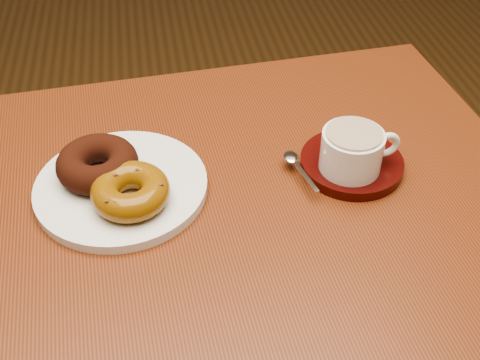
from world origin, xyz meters
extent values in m
cube|color=#652E15|center=(0.29, -0.30, 0.82)|extent=(0.94, 0.73, 0.03)
cylinder|color=#4A2A15|center=(-0.13, -0.04, 0.40)|extent=(0.05, 0.05, 0.81)
cylinder|color=#4A2A15|center=(0.67, 0.02, 0.40)|extent=(0.05, 0.05, 0.81)
cylinder|color=white|center=(0.15, -0.27, 0.85)|extent=(0.28, 0.28, 0.01)
torus|color=black|center=(0.12, -0.25, 0.87)|extent=(0.15, 0.15, 0.04)
torus|color=brown|center=(0.16, -0.32, 0.87)|extent=(0.13, 0.13, 0.04)
cube|color=#50311A|center=(0.19, -0.32, 0.89)|extent=(0.01, 0.00, 0.00)
cube|color=#50311A|center=(0.19, -0.30, 0.89)|extent=(0.01, 0.01, 0.00)
cube|color=#50311A|center=(0.19, -0.29, 0.89)|extent=(0.01, 0.01, 0.00)
cube|color=#50311A|center=(0.18, -0.29, 0.89)|extent=(0.01, 0.01, 0.00)
cube|color=#50311A|center=(0.16, -0.28, 0.89)|extent=(0.01, 0.01, 0.00)
cube|color=#50311A|center=(0.15, -0.28, 0.89)|extent=(0.01, 0.01, 0.00)
cube|color=#50311A|center=(0.14, -0.29, 0.89)|extent=(0.01, 0.01, 0.00)
cube|color=#50311A|center=(0.13, -0.30, 0.89)|extent=(0.01, 0.01, 0.00)
cube|color=#50311A|center=(0.13, -0.31, 0.89)|extent=(0.01, 0.01, 0.00)
cube|color=#50311A|center=(0.13, -0.32, 0.89)|extent=(0.01, 0.01, 0.00)
cube|color=#50311A|center=(0.13, -0.33, 0.89)|extent=(0.01, 0.01, 0.00)
cube|color=#50311A|center=(0.14, -0.34, 0.89)|extent=(0.01, 0.01, 0.00)
cube|color=#50311A|center=(0.15, -0.35, 0.89)|extent=(0.01, 0.01, 0.00)
cube|color=#50311A|center=(0.16, -0.35, 0.89)|extent=(0.01, 0.01, 0.00)
cube|color=#50311A|center=(0.18, -0.35, 0.89)|extent=(0.01, 0.01, 0.00)
cube|color=#50311A|center=(0.19, -0.34, 0.89)|extent=(0.01, 0.01, 0.00)
cube|color=#50311A|center=(0.19, -0.33, 0.89)|extent=(0.01, 0.01, 0.00)
cylinder|color=#330807|center=(0.48, -0.28, 0.85)|extent=(0.15, 0.15, 0.02)
cylinder|color=white|center=(0.47, -0.29, 0.88)|extent=(0.09, 0.09, 0.06)
cylinder|color=brown|center=(0.47, -0.29, 0.92)|extent=(0.08, 0.08, 0.00)
torus|color=white|center=(0.53, -0.29, 0.89)|extent=(0.04, 0.01, 0.04)
ellipsoid|color=silver|center=(0.39, -0.26, 0.86)|extent=(0.02, 0.03, 0.01)
cube|color=silver|center=(0.40, -0.30, 0.86)|extent=(0.02, 0.08, 0.00)
camera|label=1|loc=(0.21, -0.93, 1.42)|focal=45.00mm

